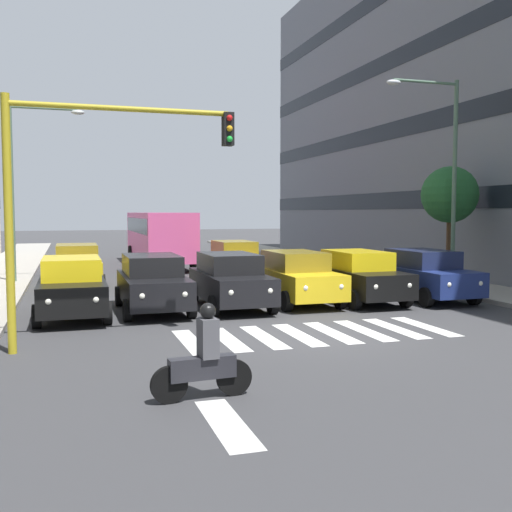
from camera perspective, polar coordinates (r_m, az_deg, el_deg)
name	(u,v)px	position (r m, az deg, el deg)	size (l,w,h in m)	color
ground_plane	(315,334)	(15.09, 5.66, -7.38)	(180.00, 180.00, 0.00)	#38383A
building_left_block_0	(427,108)	(37.31, 16.06, 13.39)	(8.04, 28.65, 18.17)	slate
crosswalk_markings	(315,333)	(15.09, 5.66, -7.37)	(6.75, 2.80, 0.01)	silver
lane_arrow_1	(227,423)	(8.89, -2.80, -15.67)	(0.50, 2.20, 0.01)	silver
car_0	(424,274)	(21.45, 15.77, -1.68)	(2.02, 4.44, 1.72)	navy
car_1	(359,276)	(20.42, 9.76, -1.88)	(2.02, 4.44, 1.72)	black
car_2	(296,277)	(19.88, 3.87, -1.99)	(2.02, 4.44, 1.72)	gold
car_3	(230,280)	(18.88, -2.48, -2.31)	(2.02, 4.44, 1.72)	black
car_4	(153,283)	(18.44, -9.85, -2.53)	(2.02, 4.44, 1.72)	black
car_5	(72,287)	(17.99, -17.18, -2.82)	(2.02, 4.44, 1.72)	black
car_row2_0	(235,260)	(27.04, -2.03, -0.34)	(2.02, 4.44, 1.72)	gold
car_row2_1	(77,265)	(25.24, -16.71, -0.84)	(2.02, 4.44, 1.72)	gold
bus_behind_traffic	(159,233)	(34.09, -9.27, 2.19)	(2.78, 10.50, 3.00)	#DB5193
motorcycle_with_rider	(204,360)	(9.81, -4.98, -9.85)	(1.70, 0.38, 1.57)	black
traffic_light_gantry	(80,179)	(13.61, -16.45, 7.08)	(5.00, 0.36, 5.50)	#AD991E
street_lamp_left	(444,163)	(23.51, 17.53, 8.48)	(3.00, 0.28, 7.76)	#4C6B56
street_lamp_right	(24,173)	(26.72, -21.27, 7.37)	(3.04, 0.28, 7.33)	#4C6B56
street_tree_1	(450,195)	(25.21, 18.01, 5.55)	(2.26, 2.26, 4.71)	#513823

